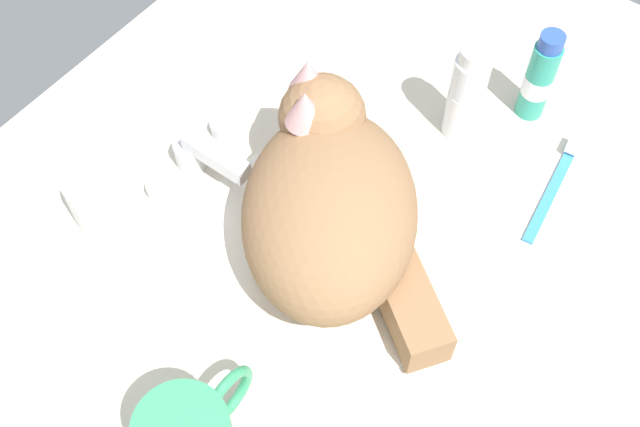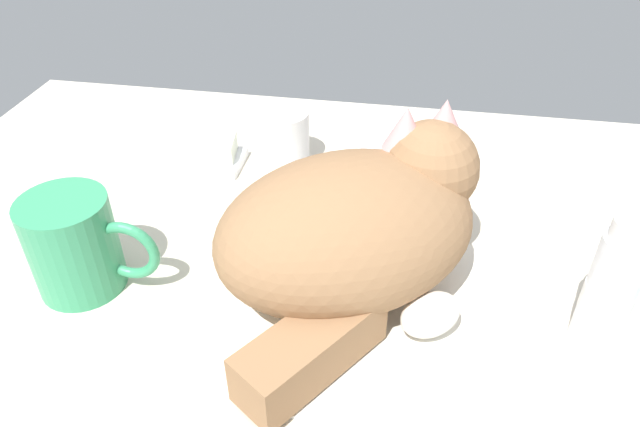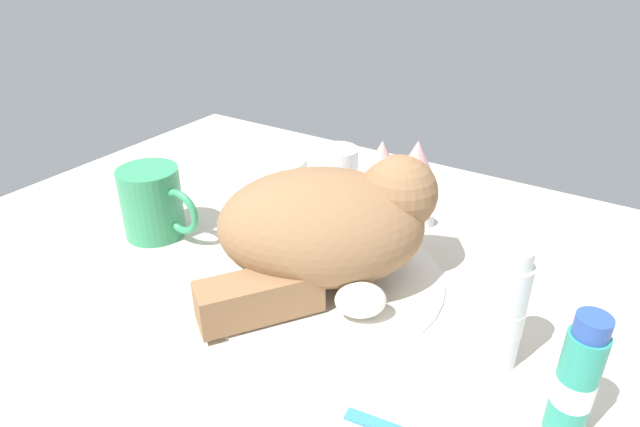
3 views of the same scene
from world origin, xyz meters
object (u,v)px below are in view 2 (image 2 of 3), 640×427
object	(u,v)px
faucet	(365,171)
soap_bar	(206,148)
coffee_mug	(76,245)
cat	(358,226)
toothpaste_bottle	(611,290)
rinse_cup	(283,138)

from	to	relation	value
faucet	soap_bar	distance (cm)	20.62
coffee_mug	cat	bearing A→B (deg)	8.16
soap_bar	faucet	bearing A→B (deg)	-5.57
soap_bar	toothpaste_bottle	world-z (taller)	toothpaste_bottle
coffee_mug	toothpaste_bottle	bearing A→B (deg)	0.87
faucet	toothpaste_bottle	world-z (taller)	toothpaste_bottle
rinse_cup	toothpaste_bottle	world-z (taller)	toothpaste_bottle
faucet	coffee_mug	size ratio (longest dim) A/B	1.08
coffee_mug	toothpaste_bottle	xyz separation A→B (cm)	(47.43, 0.72, 1.26)
faucet	rinse_cup	distance (cm)	11.76
cat	rinse_cup	bearing A→B (deg)	118.94
cat	toothpaste_bottle	bearing A→B (deg)	-8.02
rinse_cup	toothpaste_bottle	distance (cm)	41.63
rinse_cup	faucet	bearing A→B (deg)	-19.83
cat	coffee_mug	distance (cm)	26.46
cat	soap_bar	size ratio (longest dim) A/B	4.34
cat	toothpaste_bottle	world-z (taller)	cat
faucet	coffee_mug	world-z (taller)	coffee_mug
faucet	rinse_cup	bearing A→B (deg)	160.17
soap_bar	coffee_mug	bearing A→B (deg)	-100.90
soap_bar	toothpaste_bottle	distance (cm)	48.72
coffee_mug	soap_bar	xyz separation A→B (cm)	(4.52, 23.49, -2.46)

